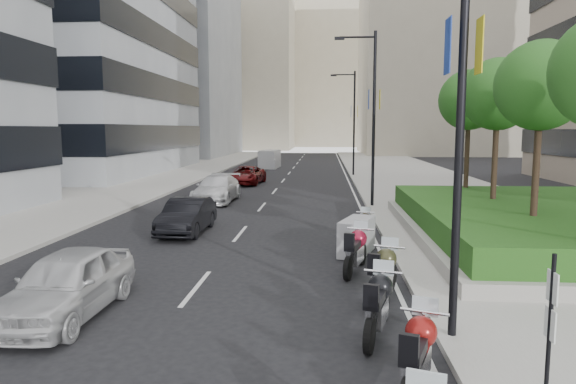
# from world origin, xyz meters

# --- Properties ---
(ground) EXTENTS (160.00, 160.00, 0.00)m
(ground) POSITION_xyz_m (0.00, 0.00, 0.00)
(ground) COLOR black
(ground) RESTS_ON ground
(sidewalk_right) EXTENTS (10.00, 100.00, 0.15)m
(sidewalk_right) POSITION_xyz_m (9.00, 30.00, 0.07)
(sidewalk_right) COLOR #9E9B93
(sidewalk_right) RESTS_ON ground
(sidewalk_left) EXTENTS (8.00, 100.00, 0.15)m
(sidewalk_left) POSITION_xyz_m (-12.00, 30.00, 0.07)
(sidewalk_left) COLOR #9E9B93
(sidewalk_left) RESTS_ON ground
(lane_edge) EXTENTS (0.12, 100.00, 0.01)m
(lane_edge) POSITION_xyz_m (3.70, 30.00, 0.01)
(lane_edge) COLOR silver
(lane_edge) RESTS_ON ground
(lane_centre) EXTENTS (0.12, 100.00, 0.01)m
(lane_centre) POSITION_xyz_m (-1.50, 30.00, 0.01)
(lane_centre) COLOR silver
(lane_centre) RESTS_ON ground
(building_grey_far) EXTENTS (22.00, 26.00, 30.00)m
(building_grey_far) POSITION_xyz_m (-24.00, 70.00, 15.00)
(building_grey_far) COLOR gray
(building_grey_far) RESTS_ON ground
(building_cream_right) EXTENTS (28.00, 24.00, 36.00)m
(building_cream_right) POSITION_xyz_m (22.00, 80.00, 18.00)
(building_cream_right) COLOR #B7AD93
(building_cream_right) RESTS_ON ground
(building_cream_left) EXTENTS (26.00, 24.00, 34.00)m
(building_cream_left) POSITION_xyz_m (-18.00, 100.00, 17.00)
(building_cream_left) COLOR #B7AD93
(building_cream_left) RESTS_ON ground
(building_cream_centre) EXTENTS (30.00, 24.00, 38.00)m
(building_cream_centre) POSITION_xyz_m (2.00, 120.00, 19.00)
(building_cream_centre) COLOR #B7AD93
(building_cream_centre) RESTS_ON ground
(planter) EXTENTS (10.00, 14.00, 0.40)m
(planter) POSITION_xyz_m (10.00, 10.00, 0.35)
(planter) COLOR #9D9A92
(planter) RESTS_ON sidewalk_right
(hedge) EXTENTS (9.40, 13.40, 0.80)m
(hedge) POSITION_xyz_m (10.00, 10.00, 0.95)
(hedge) COLOR #143F12
(hedge) RESTS_ON planter
(tree_1) EXTENTS (2.80, 2.80, 6.30)m
(tree_1) POSITION_xyz_m (8.50, 8.00, 5.42)
(tree_1) COLOR #332319
(tree_1) RESTS_ON planter
(tree_2) EXTENTS (2.80, 2.80, 6.30)m
(tree_2) POSITION_xyz_m (8.50, 12.00, 5.42)
(tree_2) COLOR #332319
(tree_2) RESTS_ON planter
(tree_3) EXTENTS (2.80, 2.80, 6.30)m
(tree_3) POSITION_xyz_m (8.50, 16.00, 5.42)
(tree_3) COLOR #332319
(tree_3) RESTS_ON planter
(lamp_post_0) EXTENTS (2.34, 0.45, 9.00)m
(lamp_post_0) POSITION_xyz_m (4.14, 1.00, 5.07)
(lamp_post_0) COLOR black
(lamp_post_0) RESTS_ON ground
(lamp_post_1) EXTENTS (2.34, 0.45, 9.00)m
(lamp_post_1) POSITION_xyz_m (4.14, 18.00, 5.07)
(lamp_post_1) COLOR black
(lamp_post_1) RESTS_ON ground
(lamp_post_2) EXTENTS (2.34, 0.45, 9.00)m
(lamp_post_2) POSITION_xyz_m (4.14, 36.00, 5.07)
(lamp_post_2) COLOR black
(lamp_post_2) RESTS_ON ground
(parking_sign) EXTENTS (0.06, 0.32, 2.50)m
(parking_sign) POSITION_xyz_m (4.80, -2.00, 1.46)
(parking_sign) COLOR black
(parking_sign) RESTS_ON ground
(motorcycle_1) EXTENTS (1.03, 2.26, 1.17)m
(motorcycle_1) POSITION_xyz_m (3.28, -1.03, 0.63)
(motorcycle_1) COLOR black
(motorcycle_1) RESTS_ON ground
(motorcycle_2) EXTENTS (0.92, 2.33, 1.18)m
(motorcycle_2) POSITION_xyz_m (2.90, 1.24, 0.63)
(motorcycle_2) COLOR black
(motorcycle_2) RESTS_ON ground
(motorcycle_3) EXTENTS (1.10, 2.28, 1.19)m
(motorcycle_3) POSITION_xyz_m (3.25, 3.52, 0.64)
(motorcycle_3) COLOR black
(motorcycle_3) RESTS_ON ground
(motorcycle_4) EXTENTS (0.97, 2.33, 1.19)m
(motorcycle_4) POSITION_xyz_m (2.73, 5.81, 0.64)
(motorcycle_4) COLOR black
(motorcycle_4) RESTS_ON ground
(motorcycle_5) EXTENTS (1.36, 2.09, 1.18)m
(motorcycle_5) POSITION_xyz_m (2.88, 7.92, 0.59)
(motorcycle_5) COLOR black
(motorcycle_5) RESTS_ON ground
(motorcycle_6) EXTENTS (0.68, 2.05, 1.02)m
(motorcycle_6) POSITION_xyz_m (3.29, 9.98, 0.55)
(motorcycle_6) COLOR black
(motorcycle_6) RESTS_ON ground
(car_a) EXTENTS (1.78, 4.33, 1.47)m
(car_a) POSITION_xyz_m (-3.82, 1.82, 0.73)
(car_a) COLOR silver
(car_a) RESTS_ON ground
(car_b) EXTENTS (1.51, 4.20, 1.38)m
(car_b) POSITION_xyz_m (-3.61, 10.96, 0.69)
(car_b) COLOR black
(car_b) RESTS_ON ground
(car_c) EXTENTS (2.19, 5.17, 1.49)m
(car_c) POSITION_xyz_m (-4.27, 19.74, 0.74)
(car_c) COLOR silver
(car_c) RESTS_ON ground
(car_d) EXTENTS (2.64, 5.01, 1.35)m
(car_d) POSITION_xyz_m (-4.04, 29.12, 0.67)
(car_d) COLOR #590A0B
(car_d) RESTS_ON ground
(delivery_van) EXTENTS (2.01, 4.58, 1.87)m
(delivery_van) POSITION_xyz_m (-4.03, 45.22, 0.87)
(delivery_van) COLOR #ACACAE
(delivery_van) RESTS_ON ground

